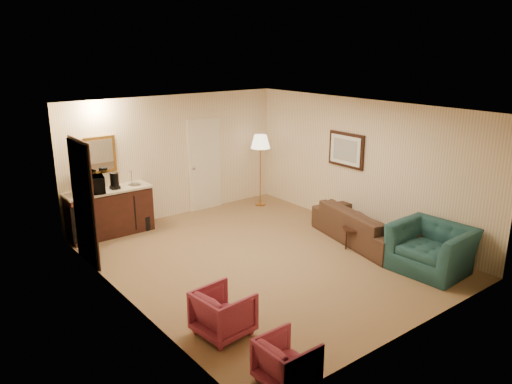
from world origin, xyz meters
TOP-DOWN VIEW (x-y plane):
  - ground at (0.00, 0.00)m, footprint 6.00×6.00m
  - room_walls at (-0.10, 0.77)m, footprint 5.02×6.01m
  - wetbar_cabinet at (-1.65, 2.72)m, footprint 1.64×0.58m
  - sofa at (1.95, -0.57)m, footprint 1.10×2.32m
  - teal_armchair at (1.86, -2.09)m, footprint 0.84×1.23m
  - rose_chair_near at (-1.90, -1.57)m, footprint 0.67×0.70m
  - rose_chair_far at (-1.90, -2.80)m, footprint 0.54×0.58m
  - coffee_table at (1.69, -0.70)m, footprint 0.83×0.69m
  - floor_lamp at (1.84, 2.40)m, footprint 0.52×0.52m
  - waste_bin at (-1.00, 2.55)m, footprint 0.26×0.26m
  - microwave at (-2.04, 2.67)m, footprint 0.64×0.45m
  - coffee_maker at (-1.53, 2.67)m, footprint 0.22×0.22m

SIDE VIEW (x-z plane):
  - ground at x=0.00m, z-range 0.00..0.00m
  - waste_bin at x=-1.00m, z-range 0.00..0.29m
  - coffee_table at x=1.69m, z-range 0.00..0.41m
  - rose_chair_far at x=-1.90m, z-range 0.00..0.59m
  - rose_chair_near at x=-1.90m, z-range 0.00..0.67m
  - sofa at x=1.95m, z-range 0.00..0.87m
  - wetbar_cabinet at x=-1.65m, z-range 0.00..0.92m
  - teal_armchair at x=1.86m, z-range 0.00..1.04m
  - floor_lamp at x=1.84m, z-range 0.00..1.66m
  - coffee_maker at x=-1.53m, z-range 0.92..1.24m
  - microwave at x=-2.04m, z-range 0.92..1.31m
  - room_walls at x=-0.10m, z-range 0.41..3.02m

